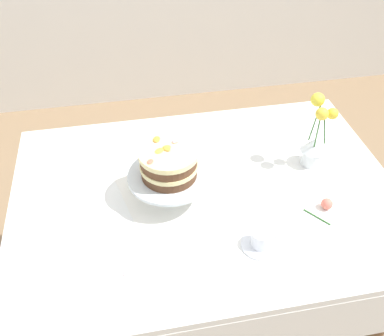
% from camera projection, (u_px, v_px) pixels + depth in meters
% --- Properties ---
extents(ground_plane, '(12.00, 12.00, 0.00)m').
position_uv_depth(ground_plane, '(203.00, 302.00, 2.04)').
color(ground_plane, '#8C7051').
extents(dining_table, '(1.40, 1.00, 0.74)m').
position_uv_depth(dining_table, '(207.00, 213.00, 1.59)').
color(dining_table, white).
rests_on(dining_table, ground).
extents(linen_napkin, '(0.39, 0.39, 0.00)m').
position_uv_depth(linen_napkin, '(170.00, 195.00, 1.54)').
color(linen_napkin, white).
rests_on(linen_napkin, dining_table).
extents(cake_stand, '(0.29, 0.29, 0.10)m').
position_uv_depth(cake_stand, '(169.00, 178.00, 1.48)').
color(cake_stand, silver).
rests_on(cake_stand, linen_napkin).
extents(layer_cake, '(0.20, 0.20, 0.11)m').
position_uv_depth(layer_cake, '(169.00, 163.00, 1.44)').
color(layer_cake, brown).
rests_on(layer_cake, cake_stand).
extents(flower_vase, '(0.11, 0.09, 0.30)m').
position_uv_depth(flower_vase, '(315.00, 139.00, 1.59)').
color(flower_vase, silver).
rests_on(flower_vase, dining_table).
extents(teacup, '(0.12, 0.12, 0.06)m').
position_uv_depth(teacup, '(261.00, 240.00, 1.35)').
color(teacup, white).
rests_on(teacup, dining_table).
extents(fallen_rose, '(0.10, 0.10, 0.04)m').
position_uv_depth(fallen_rose, '(327.00, 204.00, 1.48)').
color(fallen_rose, '#2D6028').
rests_on(fallen_rose, dining_table).
extents(loose_petal_0, '(0.04, 0.05, 0.00)m').
position_uv_depth(loose_petal_0, '(127.00, 271.00, 1.29)').
color(loose_petal_0, pink).
rests_on(loose_petal_0, dining_table).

